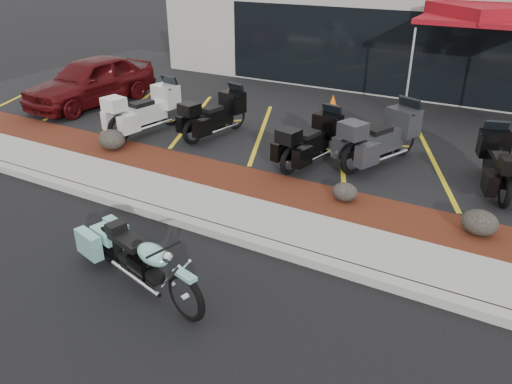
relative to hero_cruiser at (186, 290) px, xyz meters
The scene contains 18 objects.
ground 1.26m from the hero_cruiser, 107.99° to the left, with size 90.00×90.00×0.00m, color black.
curb 2.08m from the hero_cruiser, 100.17° to the left, with size 24.00×0.25×0.15m, color gray.
sidewalk 2.76m from the hero_cruiser, 97.58° to the left, with size 24.00×1.20×0.15m, color gray.
mulch_bed 3.95m from the hero_cruiser, 95.27° to the left, with size 24.00×1.20×0.16m, color #37170C.
upper_lot 9.33m from the hero_cruiser, 92.22° to the left, with size 26.00×9.60×0.15m, color black.
dealership_building 15.66m from the hero_cruiser, 91.33° to the left, with size 18.00×8.16×4.00m.
boulder_left 6.38m from the hero_cruiser, 142.40° to the left, with size 0.67×0.56×0.47m, color black.
boulder_mid 4.11m from the hero_cruiser, 80.20° to the left, with size 0.49×0.41×0.35m, color black.
boulder_right 5.03m from the hero_cruiser, 52.21° to the left, with size 0.60×0.50×0.42m, color black.
hero_cruiser is the anchor object (origin of this frame).
touring_white 7.80m from the hero_cruiser, 129.41° to the left, with size 2.31×0.88×1.35m, color silver, non-canonical shape.
touring_black_front 7.39m from the hero_cruiser, 116.32° to the left, with size 2.11×0.80×1.22m, color black, non-canonical shape.
touring_black_mid 6.14m from the hero_cruiser, 94.22° to the left, with size 2.06×0.79×1.20m, color black, non-canonical shape.
touring_grey 6.98m from the hero_cruiser, 81.23° to the left, with size 2.36×0.90×1.38m, color #2E2E33, non-canonical shape.
touring_black_rear 7.27m from the hero_cruiser, 66.48° to the left, with size 2.06×0.79×1.20m, color black, non-canonical shape.
parked_car 10.52m from the hero_cruiser, 142.14° to the left, with size 1.68×4.19×1.43m, color #480A0C.
traffic_cone 9.74m from the hero_cruiser, 100.17° to the left, with size 0.30×0.30×0.42m, color #EC5C07.
popup_canopy 11.46m from the hero_cruiser, 80.20° to the left, with size 3.48×3.48×3.00m.
Camera 1 is at (3.73, -5.24, 4.49)m, focal length 35.00 mm.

